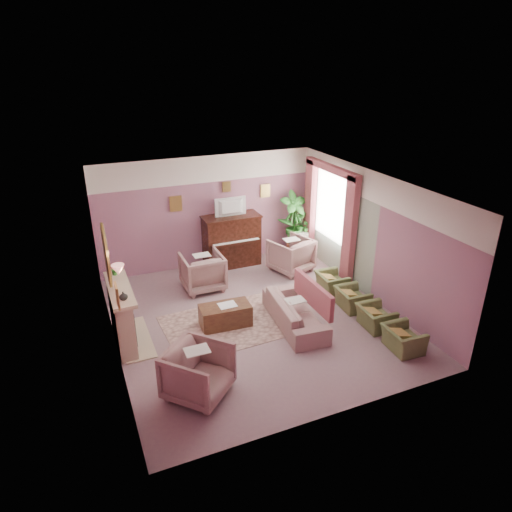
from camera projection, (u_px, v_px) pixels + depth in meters
name	position (u px, v px, depth m)	size (l,w,h in m)	color
floor	(254.00, 318.00, 9.42)	(5.50, 6.00, 0.01)	gray
ceiling	(254.00, 186.00, 8.29)	(5.50, 6.00, 0.01)	silver
wall_back	(208.00, 212.00, 11.38)	(5.50, 0.02, 2.80)	gray
wall_front	(338.00, 337.00, 6.33)	(5.50, 0.02, 2.80)	gray
wall_left	(108.00, 282.00, 7.87)	(0.02, 6.00, 2.80)	gray
wall_right	(372.00, 236.00, 9.84)	(0.02, 6.00, 2.80)	gray
picture_rail_band	(206.00, 169.00, 10.94)	(5.50, 0.01, 0.65)	white
stripe_panel	(337.00, 231.00, 11.06)	(0.01, 3.00, 2.15)	#97A48F
fireplace_surround	(121.00, 317.00, 8.44)	(0.30, 1.40, 1.10)	#CBB492
fireplace_inset	(128.00, 322.00, 8.54)	(0.18, 0.72, 0.68)	black
fire_ember	(131.00, 330.00, 8.62)	(0.06, 0.54, 0.10)	#FF3A00
mantel_shelf	(119.00, 289.00, 8.22)	(0.40, 1.55, 0.07)	#CBB492
hearth	(136.00, 339.00, 8.73)	(0.55, 1.50, 0.02)	#CBB492
mirror_frame	(106.00, 256.00, 7.90)	(0.04, 0.72, 1.20)	tan
mirror_glass	(108.00, 256.00, 7.90)	(0.01, 0.60, 1.06)	white
sconce_shade	(118.00, 270.00, 6.97)	(0.20, 0.20, 0.16)	#FF9989
piano	(232.00, 241.00, 11.59)	(1.40, 0.60, 1.30)	black
piano_keyshelf	(236.00, 243.00, 11.27)	(1.30, 0.12, 0.06)	black
piano_keys	(236.00, 242.00, 11.25)	(1.20, 0.08, 0.02)	white
piano_top	(231.00, 217.00, 11.33)	(1.45, 0.65, 0.04)	black
television	(232.00, 206.00, 11.17)	(0.80, 0.12, 0.48)	black
print_back_left	(176.00, 204.00, 10.93)	(0.30, 0.03, 0.38)	tan
print_back_right	(265.00, 191.00, 11.75)	(0.26, 0.03, 0.34)	tan
print_back_mid	(227.00, 187.00, 11.28)	(0.22, 0.03, 0.26)	tan
print_left_wall	(117.00, 296.00, 6.75)	(0.03, 0.28, 0.36)	tan
window_blind	(332.00, 204.00, 11.00)	(0.03, 1.40, 1.80)	beige
curtain_left	(350.00, 232.00, 10.36)	(0.16, 0.34, 2.60)	#A24A54
curtain_right	(310.00, 209.00, 11.91)	(0.16, 0.34, 2.60)	#A24A54
pelmet	(332.00, 169.00, 10.63)	(0.16, 2.20, 0.16)	#A24A54
mantel_plant	(115.00, 268.00, 8.62)	(0.16, 0.16, 0.28)	#2F832C
mantel_vase	(123.00, 296.00, 7.76)	(0.16, 0.16, 0.16)	white
area_rug	(228.00, 325.00, 9.19)	(2.50, 1.80, 0.01)	#A27B71
coffee_table	(225.00, 315.00, 9.10)	(1.00, 0.50, 0.45)	#4F2F1D
table_paper	(227.00, 305.00, 9.02)	(0.35, 0.28, 0.01)	white
sofa	(295.00, 307.00, 9.08)	(0.64, 1.91, 0.77)	#A37C78
sofa_throw	(313.00, 294.00, 9.13)	(0.10, 1.44, 0.53)	#A24A54
floral_armchair_left	(202.00, 270.00, 10.46)	(0.91, 0.91, 0.94)	#A37C78
floral_armchair_right	(291.00, 253.00, 11.34)	(0.91, 0.91, 0.94)	#A37C78
floral_armchair_front	(198.00, 370.00, 7.13)	(0.91, 0.91, 0.94)	#A37C78
olive_chair_a	(403.00, 336.00, 8.31)	(0.49, 0.69, 0.60)	#5E6A3B
olive_chair_b	(376.00, 314.00, 9.00)	(0.49, 0.69, 0.60)	#5E6A3B
olive_chair_c	(352.00, 296.00, 9.69)	(0.49, 0.69, 0.60)	#5E6A3B
olive_chair_d	(332.00, 280.00, 10.38)	(0.49, 0.69, 0.60)	#5E6A3B
side_table	(299.00, 243.00, 12.27)	(0.52, 0.52, 0.70)	silver
side_plant_big	(300.00, 225.00, 12.06)	(0.30, 0.30, 0.34)	#2F832C
side_plant_small	(306.00, 226.00, 12.04)	(0.16, 0.16, 0.28)	#2F832C
palm_pot	(292.00, 249.00, 12.34)	(0.34, 0.34, 0.34)	#AC5D40
palm_plant	(294.00, 218.00, 11.99)	(0.76, 0.76, 1.44)	#2F832C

